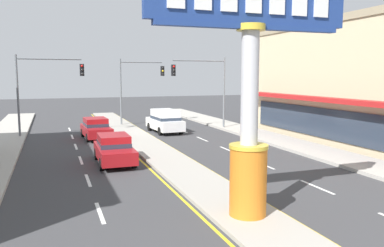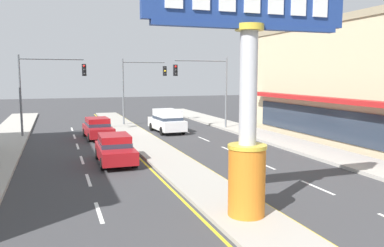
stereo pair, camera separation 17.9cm
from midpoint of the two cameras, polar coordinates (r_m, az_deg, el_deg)
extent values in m
cube|color=#A39E93|center=(23.17, -4.49, -4.40)|extent=(2.38, 52.00, 0.14)
cube|color=#ADA89E|center=(25.40, 17.34, -3.64)|extent=(2.86, 60.00, 0.18)
cube|color=silver|center=(14.01, -13.17, -12.59)|extent=(0.14, 2.20, 0.01)
cube|color=silver|center=(18.20, -14.72, -8.03)|extent=(0.14, 2.20, 0.01)
cube|color=silver|center=(22.48, -15.66, -5.18)|extent=(0.14, 2.20, 0.01)
cube|color=silver|center=(26.79, -16.30, -3.24)|extent=(0.14, 2.20, 0.01)
cube|color=silver|center=(31.13, -16.76, -1.85)|extent=(0.14, 2.20, 0.01)
cube|color=silver|center=(35.48, -17.10, -0.79)|extent=(0.14, 2.20, 0.01)
cube|color=silver|center=(17.35, 18.20, -8.91)|extent=(0.14, 2.20, 0.01)
cube|color=silver|center=(20.88, 10.79, -5.97)|extent=(0.14, 2.20, 0.01)
cube|color=silver|center=(24.69, 5.65, -3.85)|extent=(0.14, 2.20, 0.01)
cube|color=silver|center=(28.67, 1.92, -2.29)|extent=(0.14, 2.20, 0.01)
cube|color=silver|center=(32.76, -0.88, -1.11)|extent=(0.14, 2.20, 0.01)
cube|color=silver|center=(36.92, -3.05, -0.19)|extent=(0.14, 2.20, 0.01)
cube|color=yellow|center=(22.87, -7.82, -4.77)|extent=(0.12, 52.00, 0.01)
cube|color=yellow|center=(23.56, -1.26, -4.35)|extent=(0.12, 52.00, 0.01)
cylinder|color=orange|center=(12.83, 8.44, -8.50)|extent=(1.20, 1.20, 2.22)
cylinder|color=gold|center=(12.57, 8.54, -3.36)|extent=(1.26, 1.26, 0.12)
cylinder|color=#B7B7BC|center=(12.37, 8.70, 5.27)|extent=(0.56, 0.56, 3.89)
cylinder|color=gold|center=(12.45, 8.86, 13.80)|extent=(0.90, 0.90, 0.20)
cube|color=navy|center=(12.57, 8.93, 17.35)|extent=(6.79, 0.24, 1.37)
cube|color=navy|center=(12.45, 8.86, 13.89)|extent=(6.25, 0.29, 0.16)
cube|color=white|center=(12.44, 9.28, 17.45)|extent=(0.53, 0.06, 0.75)
cube|color=white|center=(12.84, 12.66, 17.04)|extent=(0.53, 0.06, 0.75)
cube|color=white|center=(13.29, 15.81, 16.61)|extent=(0.53, 0.06, 0.75)
cube|color=white|center=(13.77, 18.73, 16.16)|extent=(0.53, 0.06, 0.75)
cube|color=beige|center=(30.29, 26.27, 5.11)|extent=(9.11, 20.22, 8.03)
cube|color=#B21E1E|center=(26.99, 18.70, 3.40)|extent=(0.90, 17.19, 0.30)
cube|color=#283342|center=(27.38, 19.24, 0.03)|extent=(0.08, 16.58, 2.00)
cylinder|color=slate|center=(31.41, -23.78, 3.61)|extent=(0.16, 0.16, 6.20)
cylinder|color=slate|center=(31.30, -19.77, 8.92)|extent=(4.62, 0.12, 0.12)
cube|color=black|center=(31.20, -15.43, 7.60)|extent=(0.32, 0.24, 0.92)
sphere|color=red|center=(31.07, -15.43, 8.15)|extent=(0.17, 0.17, 0.17)
sphere|color=black|center=(31.06, -15.41, 7.60)|extent=(0.17, 0.17, 0.17)
sphere|color=black|center=(31.06, -15.39, 7.05)|extent=(0.17, 0.17, 0.17)
cylinder|color=slate|center=(33.69, 5.18, 4.38)|extent=(0.16, 0.16, 6.20)
cylinder|color=slate|center=(32.78, 1.51, 9.23)|extent=(4.62, 0.12, 0.12)
cube|color=black|center=(31.86, -2.31, 7.83)|extent=(0.32, 0.24, 0.92)
sphere|color=red|center=(31.73, -2.23, 8.37)|extent=(0.17, 0.17, 0.17)
sphere|color=black|center=(31.73, -2.23, 7.83)|extent=(0.17, 0.17, 0.17)
sphere|color=black|center=(31.72, -2.23, 7.29)|extent=(0.17, 0.17, 0.17)
cylinder|color=slate|center=(36.45, -9.96, 4.51)|extent=(0.16, 0.16, 6.20)
cylinder|color=slate|center=(36.82, -6.98, 8.94)|extent=(3.96, 0.12, 0.12)
cube|color=black|center=(37.12, -3.89, 7.71)|extent=(0.32, 0.24, 0.92)
sphere|color=black|center=(36.99, -3.84, 8.18)|extent=(0.17, 0.17, 0.17)
sphere|color=yellow|center=(36.99, -3.83, 7.72)|extent=(0.17, 0.17, 0.17)
sphere|color=black|center=(36.99, -3.83, 7.25)|extent=(0.17, 0.17, 0.17)
cube|color=white|center=(32.02, -3.58, -0.06)|extent=(2.14, 4.69, 0.80)
cube|color=white|center=(31.76, -3.48, 1.34)|extent=(1.82, 2.94, 0.80)
cube|color=#283342|center=(31.78, -3.48, 0.83)|extent=(1.86, 2.97, 0.24)
cylinder|color=black|center=(33.15, -5.80, -0.46)|extent=(0.26, 0.69, 0.68)
cylinder|color=black|center=(33.68, -2.96, -0.32)|extent=(0.26, 0.69, 0.68)
cylinder|color=black|center=(30.45, -4.26, -1.12)|extent=(0.26, 0.69, 0.68)
cylinder|color=black|center=(31.03, -1.20, -0.94)|extent=(0.26, 0.69, 0.68)
cube|color=maroon|center=(21.15, -10.99, -4.16)|extent=(1.81, 4.32, 0.66)
cube|color=maroon|center=(21.21, -11.09, -2.40)|extent=(1.57, 2.17, 0.60)
cube|color=#283342|center=(21.24, -11.08, -2.88)|extent=(1.61, 2.19, 0.24)
cylinder|color=black|center=(20.05, -8.14, -5.57)|extent=(0.23, 0.62, 0.62)
cylinder|color=black|center=(19.83, -12.77, -5.82)|extent=(0.23, 0.62, 0.62)
cylinder|color=black|center=(22.62, -9.39, -4.14)|extent=(0.23, 0.62, 0.62)
cylinder|color=black|center=(22.42, -13.49, -4.34)|extent=(0.23, 0.62, 0.62)
cube|color=maroon|center=(29.67, -13.48, -1.00)|extent=(1.99, 4.39, 0.66)
cube|color=maroon|center=(29.76, -13.56, 0.24)|extent=(1.66, 2.23, 0.60)
cube|color=#283342|center=(29.78, -13.55, -0.10)|extent=(1.70, 2.26, 0.24)
cylinder|color=black|center=(28.56, -11.43, -1.85)|extent=(0.25, 0.63, 0.62)
cylinder|color=black|center=(28.29, -14.65, -2.02)|extent=(0.25, 0.63, 0.62)
cylinder|color=black|center=(31.15, -12.38, -1.13)|extent=(0.25, 0.63, 0.62)
cylinder|color=black|center=(30.91, -15.34, -1.29)|extent=(0.25, 0.63, 0.62)
camera|label=1|loc=(0.09, -89.70, 0.04)|focal=36.26mm
camera|label=2|loc=(0.09, 90.30, -0.04)|focal=36.26mm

